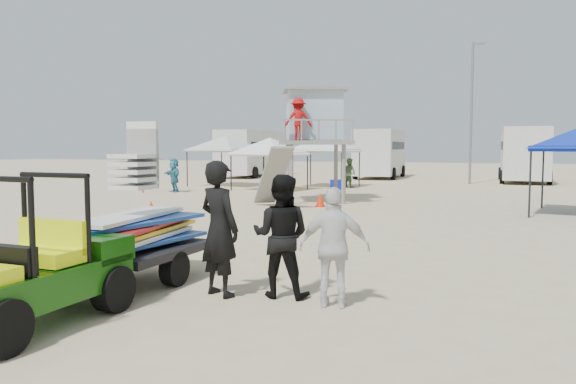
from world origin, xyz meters
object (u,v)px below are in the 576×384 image
(surf_trailer, at_px, (141,225))
(utility_cart, at_px, (26,258))
(lifeguard_tower, at_px, (314,120))
(man_left, at_px, (219,228))

(surf_trailer, bearing_deg, utility_cart, -90.03)
(utility_cart, distance_m, surf_trailer, 2.33)
(lifeguard_tower, bearing_deg, man_left, -78.41)
(man_left, bearing_deg, utility_cart, 76.17)
(utility_cart, height_order, lifeguard_tower, lifeguard_tower)
(surf_trailer, xyz_separation_m, man_left, (1.52, -0.30, 0.07))
(lifeguard_tower, bearing_deg, surf_trailer, -84.46)
(utility_cart, relative_size, surf_trailer, 0.91)
(man_left, xyz_separation_m, lifeguard_tower, (-2.83, 13.78, 2.20))
(utility_cart, bearing_deg, surf_trailer, 89.97)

